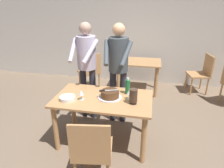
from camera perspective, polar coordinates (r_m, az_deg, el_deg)
name	(u,v)px	position (r m, az deg, el deg)	size (l,w,h in m)	color
ground_plane	(104,140)	(3.29, -2.29, -15.62)	(14.00, 14.00, 0.00)	#7A6651
back_wall	(128,29)	(5.28, 4.65, 15.14)	(10.00, 0.12, 2.70)	beige
main_dining_table	(103,105)	(2.95, -2.48, -6.05)	(1.38, 0.81, 0.75)	tan
cake_on_platter	(110,94)	(2.86, -0.60, -2.96)	(0.34, 0.34, 0.11)	silver
cake_knife	(105,91)	(2.83, -2.05, -1.87)	(0.26, 0.11, 0.02)	silver
plate_stack	(67,98)	(2.88, -12.48, -3.92)	(0.22, 0.22, 0.05)	white
wine_glass_near	(129,92)	(2.81, 4.93, -2.40)	(0.08, 0.08, 0.14)	silver
wine_glass_far	(81,93)	(2.82, -8.74, -2.47)	(0.08, 0.08, 0.14)	silver
water_bottle	(128,86)	(2.97, 4.43, -0.70)	(0.07, 0.07, 0.25)	#1E6B38
hurricane_lamp	(133,96)	(2.69, 6.05, -3.48)	(0.11, 0.11, 0.21)	black
person_cutting_cake	(118,64)	(3.31, 1.78, 5.75)	(0.47, 0.55, 1.72)	#2D2D38
person_standing_beside	(87,61)	(3.47, -7.18, 6.38)	(0.46, 0.57, 1.72)	#2D2D38
chair_near_side	(92,149)	(2.39, -5.71, -17.92)	(0.50, 0.50, 0.90)	tan
background_table	(138,68)	(4.73, 7.48, 4.53)	(1.00, 0.70, 0.74)	tan
background_chair_0	(202,72)	(5.10, 24.01, 3.04)	(0.51, 0.51, 0.90)	tan
background_chair_2	(90,70)	(4.83, -6.22, 3.90)	(0.62, 0.62, 0.90)	tan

